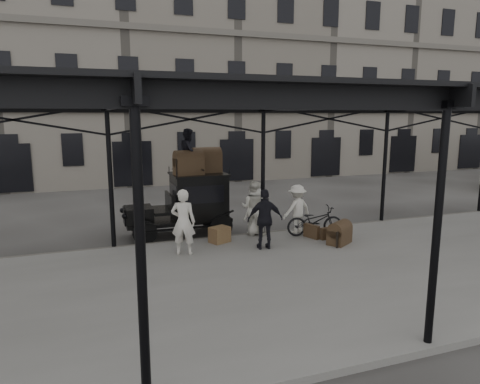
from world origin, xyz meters
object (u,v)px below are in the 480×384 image
object	(u,v)px
bicycle	(315,221)
steamer_trunk_roof_near	(189,165)
steamer_trunk_platform	(340,234)
porter_left	(183,222)
taxi	(190,201)
porter_official	(265,219)

from	to	relation	value
bicycle	steamer_trunk_roof_near	size ratio (longest dim) A/B	2.02
bicycle	steamer_trunk_platform	xyz separation A→B (m)	(0.28, -1.11, -0.20)
porter_left	taxi	bearing A→B (deg)	-85.43
porter_official	steamer_trunk_platform	bearing A→B (deg)	-177.19
porter_left	porter_official	xyz separation A→B (m)	(2.45, -0.31, -0.05)
porter_official	bicycle	size ratio (longest dim) A/B	0.96
bicycle	steamer_trunk_platform	size ratio (longest dim) A/B	2.30
porter_official	bicycle	xyz separation A→B (m)	(2.15, 0.78, -0.42)
steamer_trunk_roof_near	porter_official	bearing A→B (deg)	-63.01
bicycle	steamer_trunk_roof_near	world-z (taller)	steamer_trunk_roof_near
steamer_trunk_roof_near	porter_left	bearing A→B (deg)	-114.56
steamer_trunk_roof_near	taxi	bearing A→B (deg)	64.61
porter_official	steamer_trunk_platform	size ratio (longest dim) A/B	2.21
taxi	bicycle	distance (m)	4.37
porter_official	steamer_trunk_roof_near	distance (m)	3.43
porter_left	bicycle	distance (m)	4.65
taxi	bicycle	world-z (taller)	taxi
taxi	porter_left	bearing A→B (deg)	-107.32
steamer_trunk_roof_near	steamer_trunk_platform	distance (m)	5.49
taxi	steamer_trunk_platform	distance (m)	5.22
porter_official	taxi	bearing A→B (deg)	-48.85
porter_official	steamer_trunk_roof_near	xyz separation A→B (m)	(-1.75, 2.56, 1.46)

